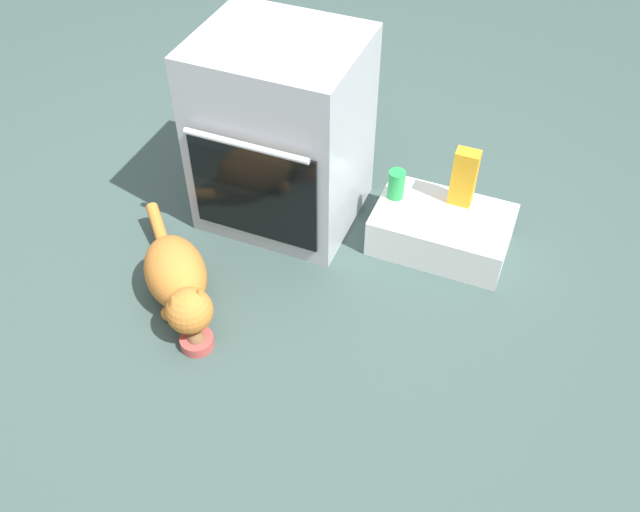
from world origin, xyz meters
name	(u,v)px	position (x,y,z in m)	size (l,w,h in m)	color
ground	(231,279)	(0.00, 0.00, 0.00)	(8.00, 8.00, 0.00)	#384C47
oven	(282,133)	(0.02, 0.45, 0.38)	(0.59, 0.56, 0.77)	#B7BABF
pantry_cabinet	(441,230)	(0.68, 0.49, 0.08)	(0.52, 0.33, 0.16)	white
food_bowl	(197,341)	(0.04, -0.32, 0.03)	(0.12, 0.12, 0.07)	#C64C47
cat	(178,280)	(-0.11, -0.17, 0.13)	(0.54, 0.55, 0.24)	#C6752D
soda_can	(396,184)	(0.48, 0.52, 0.22)	(0.07, 0.07, 0.12)	green
juice_carton	(464,178)	(0.72, 0.58, 0.28)	(0.09, 0.06, 0.24)	orange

